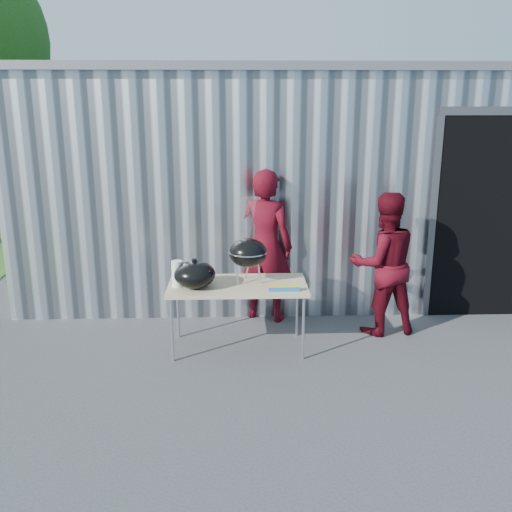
{
  "coord_description": "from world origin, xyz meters",
  "views": [
    {
      "loc": [
        -0.34,
        -5.1,
        2.71
      ],
      "look_at": [
        -0.14,
        0.82,
        1.05
      ],
      "focal_mm": 40.0,
      "sensor_mm": 36.0,
      "label": 1
    }
  ],
  "objects_px": {
    "kettle_grill": "(248,245)",
    "person_bystander": "(383,264)",
    "folding_table": "(238,287)",
    "person_cook": "(265,246)"
  },
  "relations": [
    {
      "from": "person_bystander",
      "to": "person_cook",
      "type": "bearing_deg",
      "value": -28.05
    },
    {
      "from": "kettle_grill",
      "to": "person_bystander",
      "type": "height_order",
      "value": "kettle_grill"
    },
    {
      "from": "kettle_grill",
      "to": "folding_table",
      "type": "bearing_deg",
      "value": -151.0
    },
    {
      "from": "folding_table",
      "to": "kettle_grill",
      "type": "distance_m",
      "value": 0.48
    },
    {
      "from": "folding_table",
      "to": "person_bystander",
      "type": "relative_size",
      "value": 0.89
    },
    {
      "from": "folding_table",
      "to": "person_bystander",
      "type": "distance_m",
      "value": 1.75
    },
    {
      "from": "folding_table",
      "to": "kettle_grill",
      "type": "bearing_deg",
      "value": 29.0
    },
    {
      "from": "folding_table",
      "to": "kettle_grill",
      "type": "relative_size",
      "value": 1.61
    },
    {
      "from": "kettle_grill",
      "to": "person_cook",
      "type": "relative_size",
      "value": 0.49
    },
    {
      "from": "person_bystander",
      "to": "folding_table",
      "type": "bearing_deg",
      "value": 4.67
    }
  ]
}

